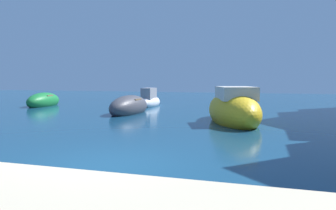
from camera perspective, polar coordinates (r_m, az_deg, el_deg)
The scene contains 6 objects.
ground at distance 8.10m, azimuth -10.88°, elevation -10.55°, with size 80.00×80.00×0.00m, color navy.
quay_promenade at distance 6.86m, azimuth 22.12°, elevation -11.49°, with size 44.00×32.00×0.50m.
moored_boat_0 at distance 15.66m, azimuth 11.65°, elevation -0.88°, with size 3.83×5.89×2.17m.
moored_boat_3 at distance 26.24m, azimuth -21.40°, elevation 0.65°, with size 1.92×4.01×1.33m.
moored_boat_4 at distance 19.48m, azimuth -6.97°, elevation -0.33°, with size 1.78×4.20×1.42m.
moored_boat_5 at distance 24.27m, azimuth -3.27°, elevation 0.77°, with size 1.13×3.41×1.62m.
Camera 1 is at (3.61, -6.93, 2.14)m, focal length 34.04 mm.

